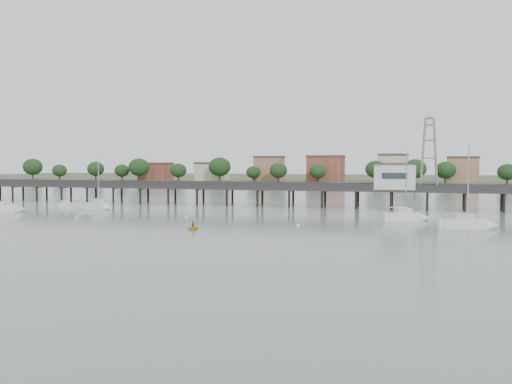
# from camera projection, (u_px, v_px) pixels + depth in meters

# --- Properties ---
(ground_plane) EXTENTS (500.00, 500.00, 0.00)m
(ground_plane) POSITION_uv_depth(u_px,v_px,m) (143.00, 245.00, 65.08)
(ground_plane) COLOR slate
(ground_plane) RESTS_ON ground
(pier) EXTENTS (150.00, 5.00, 5.50)m
(pier) POSITION_uv_depth(u_px,v_px,m) (275.00, 189.00, 122.29)
(pier) COLOR #2D2823
(pier) RESTS_ON ground
(pier_building) EXTENTS (8.40, 5.40, 5.30)m
(pier_building) POSITION_uv_depth(u_px,v_px,m) (395.00, 176.00, 115.00)
(pier_building) COLOR silver
(pier_building) RESTS_ON ground
(lattice_tower) EXTENTS (3.20, 3.20, 15.50)m
(lattice_tower) POSITION_uv_depth(u_px,v_px,m) (429.00, 154.00, 112.91)
(lattice_tower) COLOR slate
(lattice_tower) RESTS_ON ground
(sailboat_d) EXTENTS (7.78, 3.00, 12.60)m
(sailboat_d) POSITION_uv_depth(u_px,v_px,m) (473.00, 224.00, 81.28)
(sailboat_d) COLOR white
(sailboat_d) RESTS_ON ground
(sailboat_c) EXTENTS (7.35, 4.38, 11.80)m
(sailboat_c) POSITION_uv_depth(u_px,v_px,m) (410.00, 217.00, 92.11)
(sailboat_c) COLOR white
(sailboat_c) RESTS_ON ground
(sailboat_b) EXTENTS (6.53, 3.47, 10.56)m
(sailboat_b) POSITION_uv_depth(u_px,v_px,m) (101.00, 206.00, 114.02)
(sailboat_b) COLOR white
(sailboat_b) RESTS_ON ground
(sailboat_a) EXTENTS (8.10, 7.97, 14.48)m
(sailboat_a) POSITION_uv_depth(u_px,v_px,m) (3.00, 209.00, 107.29)
(sailboat_a) COLOR white
(sailboat_a) RESTS_ON ground
(white_tender) EXTENTS (4.15, 2.11, 1.55)m
(white_tender) POSITION_uv_depth(u_px,v_px,m) (68.00, 205.00, 119.52)
(white_tender) COLOR white
(white_tender) RESTS_ON ground
(yellow_dinghy) EXTENTS (2.18, 1.18, 2.93)m
(yellow_dinghy) POSITION_uv_depth(u_px,v_px,m) (193.00, 229.00, 80.38)
(yellow_dinghy) COLOR yellow
(yellow_dinghy) RESTS_ON ground
(dinghy_occupant) EXTENTS (0.41, 0.99, 0.23)m
(dinghy_occupant) POSITION_uv_depth(u_px,v_px,m) (193.00, 229.00, 80.38)
(dinghy_occupant) COLOR black
(dinghy_occupant) RESTS_ON ground
(mooring_buoys) EXTENTS (67.59, 21.88, 0.39)m
(mooring_buoys) POSITION_uv_depth(u_px,v_px,m) (240.00, 220.00, 92.84)
(mooring_buoys) COLOR #F0F0BA
(mooring_buoys) RESTS_ON ground
(far_shore) EXTENTS (500.00, 170.00, 10.40)m
(far_shore) POSITION_uv_depth(u_px,v_px,m) (364.00, 179.00, 294.18)
(far_shore) COLOR #475133
(far_shore) RESTS_ON ground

